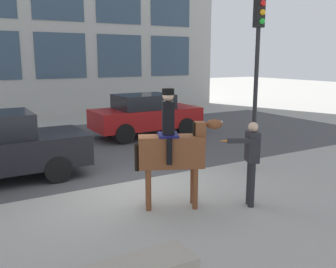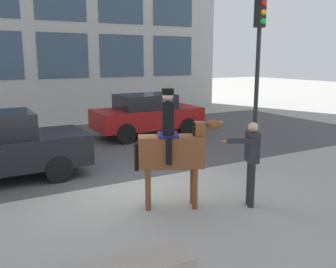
% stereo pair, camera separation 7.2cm
% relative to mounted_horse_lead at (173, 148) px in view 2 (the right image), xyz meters
% --- Properties ---
extents(ground_plane, '(80.00, 80.00, 0.00)m').
position_rel_mounted_horse_lead_xyz_m(ground_plane, '(-0.11, 1.42, -1.24)').
color(ground_plane, '#9E9B93').
extents(road_surface, '(23.18, 8.50, 0.01)m').
position_rel_mounted_horse_lead_xyz_m(road_surface, '(-0.11, 6.17, -1.24)').
color(road_surface, '#444447').
rests_on(road_surface, ground_plane).
extents(mounted_horse_lead, '(1.65, 1.00, 2.42)m').
position_rel_mounted_horse_lead_xyz_m(mounted_horse_lead, '(0.00, 0.00, 0.00)').
color(mounted_horse_lead, brown).
rests_on(mounted_horse_lead, ground_plane).
extents(pedestrian_bystander, '(0.91, 0.46, 1.75)m').
position_rel_mounted_horse_lead_xyz_m(pedestrian_bystander, '(1.40, -0.75, -0.21)').
color(pedestrian_bystander, '#232328').
rests_on(pedestrian_bystander, ground_plane).
extents(street_car_far_lane, '(4.17, 1.90, 1.64)m').
position_rel_mounted_horse_lead_xyz_m(street_car_far_lane, '(2.74, 6.64, -0.39)').
color(street_car_far_lane, maroon).
rests_on(street_car_far_lane, ground_plane).
extents(traffic_light, '(0.24, 0.29, 4.48)m').
position_rel_mounted_horse_lead_xyz_m(traffic_light, '(3.19, 1.10, 1.73)').
color(traffic_light, black).
rests_on(traffic_light, ground_plane).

